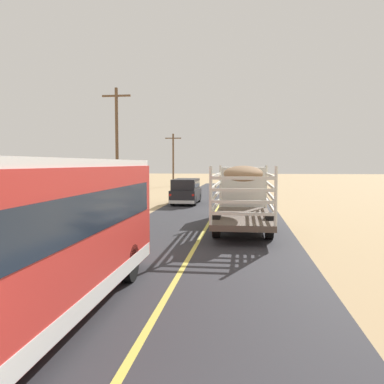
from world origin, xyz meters
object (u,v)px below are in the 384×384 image
at_px(livestock_truck, 243,189).
at_px(bus, 20,239).
at_px(power_pole_far, 173,158).
at_px(car_far, 186,190).
at_px(power_pole_mid, 117,143).

xyz_separation_m(livestock_truck, bus, (-4.07, -14.35, -0.04)).
bearing_deg(livestock_truck, bus, -105.83).
bearing_deg(livestock_truck, power_pole_far, 106.10).
xyz_separation_m(bus, car_far, (-0.30, 23.61, -0.66)).
bearing_deg(power_pole_mid, livestock_truck, -41.61).
relative_size(livestock_truck, bus, 0.97).
xyz_separation_m(livestock_truck, power_pole_mid, (-9.58, 8.51, 2.93)).
bearing_deg(bus, power_pole_far, 96.61).
height_order(livestock_truck, power_pole_far, power_pole_far).
bearing_deg(bus, livestock_truck, 74.17).
bearing_deg(power_pole_mid, car_far, 8.29).
xyz_separation_m(bus, power_pole_far, (-5.51, 47.53, 2.13)).
bearing_deg(power_pole_far, livestock_truck, -73.90).
bearing_deg(car_far, livestock_truck, -64.75).
bearing_deg(bus, power_pole_mid, 103.56).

